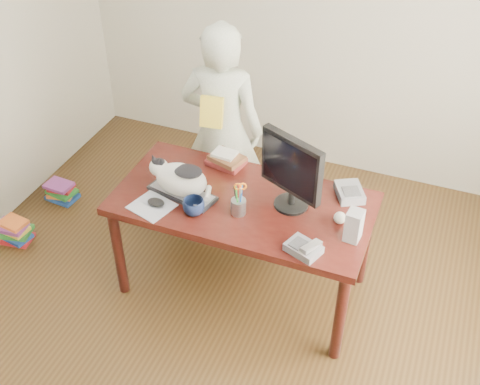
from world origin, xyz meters
name	(u,v)px	position (x,y,z in m)	size (l,w,h in m)	color
room	(198,177)	(0.00, 0.00, 1.35)	(4.50, 4.50, 4.50)	black
desk	(247,211)	(0.00, 0.68, 0.60)	(1.60, 0.80, 0.75)	black
keyboard	(182,193)	(-0.38, 0.52, 0.76)	(0.47, 0.26, 0.03)	black
cat	(179,178)	(-0.39, 0.52, 0.88)	(0.44, 0.27, 0.25)	silver
monitor	(291,170)	(0.28, 0.65, 1.03)	(0.42, 0.28, 0.49)	black
pen_cup	(239,205)	(0.02, 0.48, 0.81)	(0.12, 0.12, 0.23)	gray
mousepad	(152,206)	(-0.50, 0.34, 0.75)	(0.29, 0.28, 0.01)	#B2B6BF
mouse	(156,202)	(-0.48, 0.36, 0.77)	(0.13, 0.10, 0.04)	black
coffee_mug	(194,207)	(-0.23, 0.38, 0.80)	(0.13, 0.13, 0.10)	black
phone	(304,248)	(0.48, 0.30, 0.78)	(0.22, 0.19, 0.09)	slate
speaker	(354,226)	(0.71, 0.51, 0.85)	(0.10, 0.11, 0.20)	gray
baseball	(340,218)	(0.60, 0.62, 0.79)	(0.07, 0.07, 0.07)	beige
book_stack	(226,159)	(-0.24, 0.92, 0.79)	(0.27, 0.22, 0.09)	#4F1515
calculator	(350,192)	(0.60, 0.89, 0.78)	(0.23, 0.25, 0.06)	slate
person	(222,131)	(-0.40, 1.21, 0.81)	(0.59, 0.39, 1.61)	white
held_book	(212,112)	(-0.40, 1.04, 1.05)	(0.16, 0.11, 0.21)	yellow
book_pile_a	(15,231)	(-1.75, 0.40, 0.09)	(0.27, 0.22, 0.18)	#A3171B
book_pile_b	(61,191)	(-1.72, 0.95, 0.07)	(0.26, 0.20, 0.15)	navy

